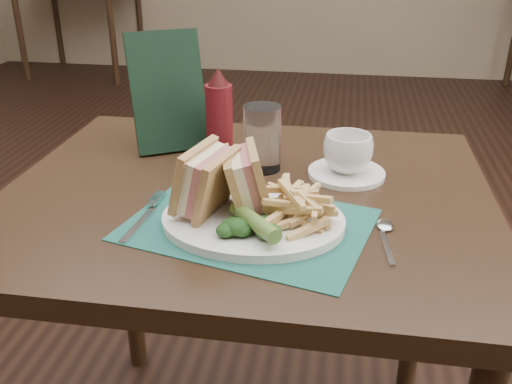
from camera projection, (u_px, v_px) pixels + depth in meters
floor at (275, 335)px, 1.83m from camera, size 7.00×7.00×0.00m
wall_back at (327, 73)px, 4.95m from camera, size 6.00×0.00×6.00m
table_main at (248, 347)px, 1.22m from camera, size 0.90×0.75×0.75m
table_bg_left at (83, 29)px, 4.80m from camera, size 0.90×0.75×0.75m
placemat at (249, 224)px, 0.94m from camera, size 0.44×0.36×0.00m
plate at (253, 220)px, 0.93m from camera, size 0.30×0.24×0.01m
sandwich_half_a at (194, 178)px, 0.93m from camera, size 0.11×0.13×0.11m
sandwich_half_b at (234, 180)px, 0.93m from camera, size 0.10×0.12×0.11m
kale_garnish at (249, 227)px, 0.87m from camera, size 0.11×0.08×0.03m
pickle_spear at (255, 221)px, 0.87m from camera, size 0.10×0.11×0.03m
fries_pile at (298, 201)px, 0.91m from camera, size 0.18×0.20×0.06m
fork at (145, 214)px, 0.96m from camera, size 0.05×0.17×0.01m
spoon at (386, 238)px, 0.89m from camera, size 0.05×0.15×0.01m
saucer at (346, 173)px, 1.12m from camera, size 0.18×0.18×0.01m
coffee_cup at (348, 153)px, 1.10m from camera, size 0.12×0.12×0.08m
drinking_glass at (262, 138)px, 1.12m from camera, size 0.10×0.10×0.13m
ketchup_bottle at (219, 112)px, 1.18m from camera, size 0.06×0.06×0.19m
check_presenter at (168, 92)px, 1.21m from camera, size 0.18×0.16×0.25m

